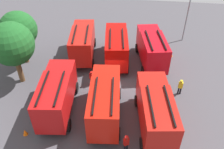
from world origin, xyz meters
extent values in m
plane|color=#423F44|center=(0.00, 0.00, 0.00)|extent=(51.41, 51.41, 0.00)
cube|color=#AD150F|center=(-2.70, -3.98, 2.10)|extent=(2.54, 2.79, 2.60)
cube|color=#8C9EAD|center=(-1.66, -3.83, 2.41)|extent=(0.38, 2.11, 1.46)
cube|color=#AD150F|center=(-6.17, -4.48, 2.25)|extent=(5.11, 3.16, 2.90)
cube|color=black|center=(-6.27, -3.80, 3.82)|extent=(4.29, 0.74, 0.12)
cube|color=black|center=(-6.07, -5.16, 3.82)|extent=(4.29, 0.74, 0.12)
cube|color=silver|center=(-1.52, -3.81, 0.95)|extent=(0.54, 2.38, 0.28)
cylinder|color=black|center=(-2.68, -2.76, 0.55)|extent=(1.14, 0.50, 1.10)
cylinder|color=black|center=(-2.33, -5.14, 0.55)|extent=(1.14, 0.50, 1.10)
cylinder|color=black|center=(-7.53, -3.46, 0.55)|extent=(1.14, 0.50, 1.10)
cylinder|color=black|center=(-7.18, -5.84, 0.55)|extent=(1.14, 0.50, 1.10)
cube|color=#B40B14|center=(7.03, -3.52, 2.10)|extent=(2.65, 2.88, 2.60)
cube|color=#8C9EAD|center=(8.06, -3.31, 2.41)|extent=(0.49, 2.10, 1.46)
cube|color=#B40B14|center=(3.60, -4.20, 2.25)|extent=(5.20, 3.39, 2.90)
cube|color=black|center=(3.46, -3.53, 3.82)|extent=(4.26, 0.96, 0.12)
cube|color=black|center=(3.73, -4.88, 3.82)|extent=(4.26, 0.96, 0.12)
cube|color=silver|center=(8.21, -3.28, 0.95)|extent=(0.66, 2.37, 0.28)
cylinder|color=black|center=(6.99, -2.30, 0.55)|extent=(1.15, 0.56, 1.10)
cylinder|color=black|center=(7.46, -4.66, 0.55)|extent=(1.15, 0.56, 1.10)
cylinder|color=black|center=(2.19, -3.26, 0.55)|extent=(1.15, 0.56, 1.10)
cylinder|color=black|center=(2.65, -5.61, 0.55)|extent=(1.15, 0.56, 1.10)
cube|color=#B7140A|center=(-2.20, 0.23, 2.10)|extent=(2.44, 2.71, 2.60)
cube|color=#8C9EAD|center=(-1.16, 0.34, 2.41)|extent=(0.30, 2.12, 1.46)
cube|color=#B7140A|center=(-5.68, -0.13, 2.25)|extent=(5.03, 2.98, 2.90)
cube|color=black|center=(-5.75, 0.55, 3.82)|extent=(4.31, 0.56, 0.12)
cube|color=black|center=(-5.61, -0.81, 3.82)|extent=(4.31, 0.56, 0.12)
cube|color=silver|center=(-1.01, 0.35, 0.95)|extent=(0.44, 2.38, 0.28)
cylinder|color=black|center=(-2.12, 1.44, 0.55)|extent=(1.13, 0.46, 1.10)
cylinder|color=black|center=(-1.88, -0.95, 0.55)|extent=(1.13, 0.46, 1.10)
cylinder|color=black|center=(-7.00, 0.94, 0.55)|extent=(1.13, 0.46, 1.10)
cylinder|color=black|center=(-6.75, -1.45, 0.55)|extent=(1.13, 0.46, 1.10)
cube|color=#AC0905|center=(6.88, 0.42, 2.10)|extent=(2.51, 2.77, 2.60)
cube|color=#8C9EAD|center=(7.92, 0.56, 2.41)|extent=(0.36, 2.12, 1.46)
cube|color=#AC0905|center=(3.41, -0.04, 2.25)|extent=(5.09, 3.11, 2.90)
cube|color=black|center=(3.32, 0.64, 3.82)|extent=(4.30, 0.69, 0.12)
cube|color=black|center=(3.50, -0.72, 3.82)|extent=(4.30, 0.69, 0.12)
cube|color=silver|center=(8.07, 0.58, 0.95)|extent=(0.51, 2.38, 0.28)
cylinder|color=black|center=(6.92, 1.64, 0.55)|extent=(1.14, 0.49, 1.10)
cylinder|color=black|center=(7.23, -0.74, 0.55)|extent=(1.14, 0.49, 1.10)
cylinder|color=black|center=(2.06, 0.99, 0.55)|extent=(1.14, 0.49, 1.10)
cylinder|color=black|center=(2.38, -1.38, 0.55)|extent=(1.14, 0.49, 1.10)
cube|color=#AD0F0F|center=(-1.92, 4.66, 2.10)|extent=(2.48, 2.75, 2.60)
cube|color=#8C9EAD|center=(-0.88, 4.79, 2.41)|extent=(0.33, 2.12, 1.46)
cube|color=#AD0F0F|center=(-5.40, 4.24, 2.25)|extent=(5.06, 3.06, 2.90)
cube|color=black|center=(-5.48, 4.93, 3.82)|extent=(4.30, 0.64, 0.12)
cube|color=black|center=(-5.32, 3.56, 3.82)|extent=(4.30, 0.64, 0.12)
cube|color=silver|center=(-0.73, 4.81, 0.95)|extent=(0.48, 2.38, 0.28)
cylinder|color=black|center=(-1.87, 5.88, 0.55)|extent=(1.13, 0.48, 1.10)
cylinder|color=black|center=(-1.58, 3.50, 0.55)|extent=(1.13, 0.48, 1.10)
cylinder|color=black|center=(-6.73, 5.29, 0.55)|extent=(1.13, 0.48, 1.10)
cylinder|color=black|center=(-6.45, 2.91, 0.55)|extent=(1.13, 0.48, 1.10)
cube|color=#AD160F|center=(7.29, 4.58, 2.10)|extent=(2.54, 2.80, 2.60)
cube|color=#8C9EAD|center=(8.33, 4.73, 2.41)|extent=(0.39, 2.11, 1.46)
cube|color=#AD160F|center=(3.83, 4.06, 2.25)|extent=(5.11, 3.18, 2.90)
cube|color=black|center=(3.73, 4.74, 3.82)|extent=(4.29, 0.75, 0.12)
cube|color=black|center=(3.93, 3.38, 3.82)|extent=(4.29, 0.75, 0.12)
cube|color=silver|center=(8.48, 4.75, 0.95)|extent=(0.55, 2.38, 0.28)
cylinder|color=black|center=(7.32, 5.79, 0.55)|extent=(1.14, 0.51, 1.10)
cylinder|color=black|center=(7.67, 3.42, 0.55)|extent=(1.14, 0.51, 1.10)
cylinder|color=black|center=(2.47, 5.08, 0.55)|extent=(1.14, 0.51, 1.10)
cylinder|color=black|center=(2.82, 2.70, 0.55)|extent=(1.14, 0.51, 1.10)
cylinder|color=black|center=(-7.82, -2.28, 0.41)|extent=(0.16, 0.16, 0.81)
cylinder|color=black|center=(-7.92, -2.10, 0.41)|extent=(0.16, 0.16, 0.81)
cube|color=#B7140F|center=(-7.87, -2.19, 1.17)|extent=(0.41, 0.48, 0.71)
sphere|color=#9E704C|center=(-7.87, -2.19, 1.64)|extent=(0.23, 0.23, 0.23)
cylinder|color=#B7140F|center=(-7.87, -2.19, 1.73)|extent=(0.29, 0.29, 0.07)
cylinder|color=black|center=(-0.28, 2.03, 0.39)|extent=(0.16, 0.16, 0.77)
cylinder|color=black|center=(-0.18, 2.22, 0.39)|extent=(0.16, 0.16, 0.77)
cube|color=#B7140F|center=(-0.23, 2.13, 1.11)|extent=(0.41, 0.48, 0.67)
sphere|color=brown|center=(-0.23, 2.13, 1.56)|extent=(0.22, 0.22, 0.22)
cylinder|color=#B7140F|center=(-0.23, 2.13, 1.64)|extent=(0.27, 0.27, 0.07)
cylinder|color=black|center=(0.22, -5.07, 0.40)|extent=(0.16, 0.16, 0.81)
cylinder|color=black|center=(0.34, -5.24, 0.40)|extent=(0.16, 0.16, 0.81)
cube|color=#B7140F|center=(0.28, -5.15, 1.16)|extent=(0.45, 0.48, 0.70)
sphere|color=tan|center=(0.28, -5.15, 1.63)|extent=(0.23, 0.23, 0.23)
cylinder|color=#B7140F|center=(0.28, -5.15, 1.72)|extent=(0.29, 0.29, 0.07)
cylinder|color=black|center=(-0.42, -6.87, 0.39)|extent=(0.16, 0.16, 0.79)
cylinder|color=black|center=(-0.43, -7.08, 0.39)|extent=(0.16, 0.16, 0.79)
cube|color=gold|center=(-0.43, -6.98, 1.13)|extent=(0.26, 0.43, 0.69)
sphere|color=brown|center=(-0.43, -6.98, 1.59)|extent=(0.22, 0.22, 0.22)
cylinder|color=gold|center=(-0.43, -6.98, 1.68)|extent=(0.28, 0.28, 0.07)
cylinder|color=brown|center=(-0.61, 9.81, 1.37)|extent=(0.55, 0.55, 2.75)
sphere|color=#19511E|center=(-0.61, 9.81, 4.61)|extent=(4.39, 4.39, 4.39)
cylinder|color=brown|center=(2.90, 10.86, 1.28)|extent=(0.51, 0.51, 2.57)
sphere|color=#19511E|center=(2.90, 10.86, 4.31)|extent=(4.11, 4.11, 4.11)
cone|color=#F2600C|center=(6.47, -6.58, 0.31)|extent=(0.43, 0.43, 0.62)
cone|color=#F2600C|center=(-7.46, 6.41, 0.29)|extent=(0.41, 0.41, 0.58)
cylinder|color=slate|center=(10.91, -8.40, 3.03)|extent=(0.16, 0.16, 6.05)
camera|label=1|loc=(-18.90, -2.60, 16.28)|focal=37.49mm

